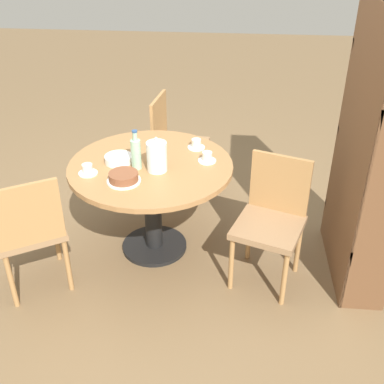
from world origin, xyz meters
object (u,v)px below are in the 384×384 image
(water_bottle, at_px, (136,153))
(cup_c, at_px, (88,170))
(cup_b, at_px, (207,158))
(chair_c, at_px, (271,218))
(cup_a, at_px, (196,144))
(bookshelf, at_px, (369,156))
(cake_main, at_px, (124,178))
(chair_b, at_px, (30,229))
(coffee_pot, at_px, (157,155))
(chair_a, at_px, (175,142))

(water_bottle, bearing_deg, cup_c, -70.85)
(water_bottle, relative_size, cup_b, 2.18)
(chair_c, bearing_deg, cup_a, 156.24)
(chair_c, bearing_deg, cup_c, -163.24)
(water_bottle, xyz_separation_m, cup_c, (0.11, -0.31, -0.08))
(bookshelf, bearing_deg, cake_main, 95.83)
(chair_b, xyz_separation_m, bookshelf, (-0.40, 2.12, 0.42))
(water_bottle, bearing_deg, cup_b, 107.09)
(cup_c, bearing_deg, cup_b, 107.91)
(chair_b, bearing_deg, chair_c, 158.64)
(chair_c, relative_size, cup_b, 6.90)
(coffee_pot, height_order, cup_a, coffee_pot)
(bookshelf, relative_size, water_bottle, 6.58)
(cake_main, bearing_deg, bookshelf, 95.83)
(coffee_pot, relative_size, cup_b, 1.93)
(coffee_pot, distance_m, cake_main, 0.27)
(chair_b, relative_size, cup_b, 6.90)
(cup_c, bearing_deg, chair_c, 87.36)
(bookshelf, bearing_deg, cup_b, 80.24)
(cake_main, bearing_deg, chair_a, 170.58)
(coffee_pot, relative_size, cake_main, 1.11)
(bookshelf, distance_m, water_bottle, 1.50)
(chair_a, height_order, cup_a, chair_a)
(chair_b, bearing_deg, cake_main, 171.59)
(chair_b, height_order, chair_c, same)
(chair_a, xyz_separation_m, bookshelf, (0.96, 1.36, 0.42))
(cup_a, bearing_deg, chair_a, -158.02)
(chair_a, height_order, water_bottle, water_bottle)
(bookshelf, relative_size, cake_main, 8.30)
(bookshelf, height_order, water_bottle, bookshelf)
(chair_a, bearing_deg, chair_c, -136.84)
(cup_a, bearing_deg, coffee_pot, -32.60)
(bookshelf, relative_size, cup_a, 14.37)
(chair_a, bearing_deg, cake_main, 178.29)
(chair_b, xyz_separation_m, cup_a, (-0.78, 1.00, 0.27))
(cup_a, distance_m, cup_b, 0.22)
(cake_main, xyz_separation_m, cup_a, (-0.54, 0.42, -0.00))
(chair_b, distance_m, chair_c, 1.57)
(chair_a, height_order, cake_main, chair_a)
(chair_a, bearing_deg, water_bottle, 179.28)
(bookshelf, distance_m, coffee_pot, 1.35)
(chair_b, distance_m, cup_c, 0.53)
(chair_a, relative_size, chair_b, 1.00)
(water_bottle, relative_size, cake_main, 1.26)
(water_bottle, distance_m, cup_a, 0.52)
(cup_a, bearing_deg, chair_b, -52.02)
(coffee_pot, distance_m, cup_a, 0.44)
(water_bottle, height_order, cup_c, water_bottle)
(coffee_pot, xyz_separation_m, water_bottle, (-0.02, -0.14, 0.00))
(bookshelf, height_order, cake_main, bookshelf)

